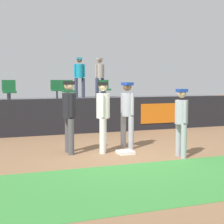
# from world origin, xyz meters

# --- Properties ---
(ground_plane) EXTENTS (60.00, 60.00, 0.00)m
(ground_plane) POSITION_xyz_m (0.00, 0.00, 0.00)
(ground_plane) COLOR #846042
(grass_foreground_strip) EXTENTS (18.00, 2.80, 0.01)m
(grass_foreground_strip) POSITION_xyz_m (0.00, -2.29, 0.00)
(grass_foreground_strip) COLOR #388438
(grass_foreground_strip) RESTS_ON ground_plane
(first_base) EXTENTS (0.40, 0.40, 0.08)m
(first_base) POSITION_xyz_m (0.21, 0.19, 0.04)
(first_base) COLOR white
(first_base) RESTS_ON ground_plane
(player_fielder_home) EXTENTS (0.51, 0.51, 1.85)m
(player_fielder_home) POSITION_xyz_m (-0.25, 0.59, 1.07)
(player_fielder_home) COLOR white
(player_fielder_home) RESTS_ON ground_plane
(player_runner_visitor) EXTENTS (0.44, 0.49, 1.84)m
(player_runner_visitor) POSITION_xyz_m (0.55, 0.89, 1.06)
(player_runner_visitor) COLOR #9EA3AD
(player_runner_visitor) RESTS_ON ground_plane
(player_coach_visitor) EXTENTS (0.35, 0.47, 1.68)m
(player_coach_visitor) POSITION_xyz_m (1.36, -0.63, 0.98)
(player_coach_visitor) COLOR #9EA3AD
(player_coach_visitor) RESTS_ON ground_plane
(player_umpire) EXTENTS (0.36, 0.53, 1.87)m
(player_umpire) POSITION_xyz_m (-1.13, 0.73, 1.09)
(player_umpire) COLOR #4C4C51
(player_umpire) RESTS_ON ground_plane
(field_wall) EXTENTS (18.00, 0.26, 1.25)m
(field_wall) POSITION_xyz_m (0.02, 4.04, 0.63)
(field_wall) COLOR black
(field_wall) RESTS_ON ground_plane
(bleacher_platform) EXTENTS (18.00, 4.80, 1.06)m
(bleacher_platform) POSITION_xyz_m (0.00, 6.61, 0.53)
(bleacher_platform) COLOR #59595E
(bleacher_platform) RESTS_ON ground_plane
(seat_back_right) EXTENTS (0.47, 0.44, 0.84)m
(seat_back_right) POSITION_xyz_m (2.09, 7.28, 1.53)
(seat_back_right) COLOR #4C4C51
(seat_back_right) RESTS_ON bleacher_platform
(seat_front_left) EXTENTS (0.47, 0.44, 0.84)m
(seat_front_left) POSITION_xyz_m (-2.24, 5.48, 1.53)
(seat_front_left) COLOR #4C4C51
(seat_front_left) RESTS_ON bleacher_platform
(seat_back_center) EXTENTS (0.48, 0.44, 0.84)m
(seat_back_center) POSITION_xyz_m (-0.12, 7.28, 1.53)
(seat_back_center) COLOR #4C4C51
(seat_back_center) RESTS_ON bleacher_platform
(seat_back_left) EXTENTS (0.46, 0.44, 0.84)m
(seat_back_left) POSITION_xyz_m (-2.18, 7.28, 1.53)
(seat_back_left) COLOR #4C4C51
(seat_back_left) RESTS_ON bleacher_platform
(seat_front_center) EXTENTS (0.44, 0.44, 0.84)m
(seat_front_center) POSITION_xyz_m (-0.04, 5.48, 1.53)
(seat_front_center) COLOR #4C4C51
(seat_front_center) RESTS_ON bleacher_platform
(spectator_hooded) EXTENTS (0.52, 0.41, 1.89)m
(spectator_hooded) POSITION_xyz_m (1.18, 8.22, 2.16)
(spectator_hooded) COLOR #33384C
(spectator_hooded) RESTS_ON bleacher_platform
(spectator_capped) EXTENTS (0.50, 0.46, 1.88)m
(spectator_capped) POSITION_xyz_m (2.12, 8.04, 2.15)
(spectator_capped) COLOR #33384C
(spectator_capped) RESTS_ON bleacher_platform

